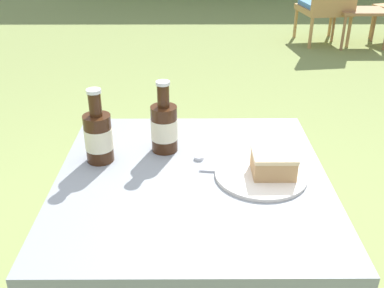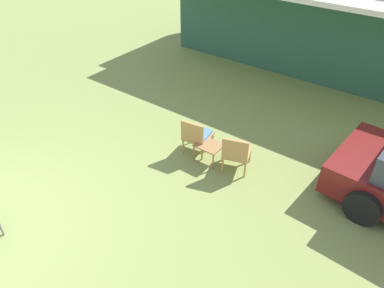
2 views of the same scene
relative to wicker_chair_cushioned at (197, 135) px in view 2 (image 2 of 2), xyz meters
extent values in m
cube|color=#2D5B47|center=(0.37, 6.09, 1.04)|extent=(8.54, 3.27, 2.93)
cylinder|color=black|center=(3.26, 0.07, -0.13)|extent=(0.61, 0.24, 0.60)
cylinder|color=#B2844C|center=(0.17, 0.33, -0.26)|extent=(0.04, 0.04, 0.33)
cylinder|color=#B2844C|center=(-0.26, 0.27, -0.26)|extent=(0.04, 0.04, 0.33)
cylinder|color=#B2844C|center=(0.24, -0.15, -0.26)|extent=(0.04, 0.04, 0.33)
cylinder|color=#B2844C|center=(-0.19, -0.20, -0.26)|extent=(0.04, 0.04, 0.33)
cube|color=#B2844C|center=(-0.01, 0.06, -0.07)|extent=(0.56, 0.60, 0.06)
cube|color=#B2844C|center=(0.02, -0.18, 0.16)|extent=(0.49, 0.12, 0.40)
cube|color=#4C7FB7|center=(-0.01, 0.06, -0.01)|extent=(0.50, 0.51, 0.05)
cylinder|color=#B2844C|center=(1.04, 0.36, -0.26)|extent=(0.04, 0.04, 0.33)
cylinder|color=#B2844C|center=(0.63, 0.22, -0.26)|extent=(0.04, 0.04, 0.33)
cylinder|color=#B2844C|center=(1.19, -0.10, -0.26)|extent=(0.04, 0.04, 0.33)
cylinder|color=#B2844C|center=(0.78, -0.23, -0.26)|extent=(0.04, 0.04, 0.33)
cube|color=#B2844C|center=(0.91, 0.06, -0.07)|extent=(0.63, 0.66, 0.06)
cube|color=#B2844C|center=(0.99, -0.17, 0.16)|extent=(0.48, 0.20, 0.40)
cube|color=#996B42|center=(0.36, -0.10, -0.05)|extent=(0.51, 0.41, 0.03)
cylinder|color=#996B42|center=(0.14, -0.28, -0.24)|extent=(0.03, 0.03, 0.36)
cylinder|color=#996B42|center=(0.59, -0.28, -0.24)|extent=(0.03, 0.03, 0.36)
cylinder|color=#996B42|center=(0.14, 0.09, -0.24)|extent=(0.03, 0.03, 0.36)
cylinder|color=#996B42|center=(0.59, 0.09, -0.24)|extent=(0.03, 0.03, 0.36)
camera|label=1|loc=(-1.49, -5.03, 0.91)|focal=42.00mm
camera|label=2|loc=(3.63, -5.02, 4.20)|focal=35.00mm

